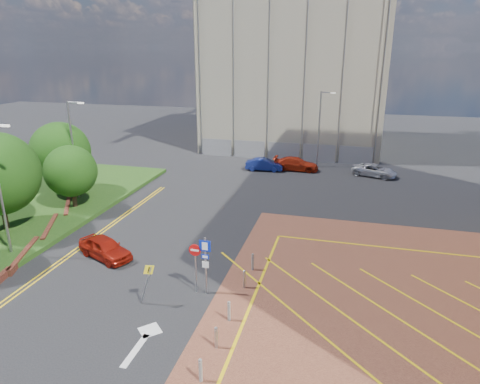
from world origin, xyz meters
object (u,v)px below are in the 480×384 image
at_px(lamp_left_near, 0,185).
at_px(car_red_left, 105,248).
at_px(car_red_back, 296,164).
at_px(warning_sign, 147,280).
at_px(lamp_left_far, 74,146).
at_px(tree_c, 71,171).
at_px(car_silver_back, 375,170).
at_px(lamp_back, 320,126).
at_px(tree_d, 60,152).
at_px(car_blue_back, 264,165).
at_px(sign_cluster, 202,260).

xyz_separation_m(lamp_left_near, car_red_left, (5.65, 1.28, -4.00)).
distance_m(car_red_left, car_red_back, 24.28).
height_order(lamp_left_near, warning_sign, lamp_left_near).
xyz_separation_m(lamp_left_far, car_red_left, (7.65, -8.72, -4.00)).
bearing_deg(tree_c, car_silver_back, 33.87).
bearing_deg(car_red_back, lamp_back, -45.25).
xyz_separation_m(lamp_back, car_red_back, (-2.11, -2.06, -3.68)).
bearing_deg(tree_d, car_silver_back, 25.70).
distance_m(tree_c, car_blue_back, 19.56).
xyz_separation_m(lamp_left_near, sign_cluster, (12.72, -1.02, -2.71)).
height_order(sign_cluster, car_silver_back, sign_cluster).
height_order(sign_cluster, car_red_left, sign_cluster).
distance_m(car_blue_back, car_silver_back, 11.12).
relative_size(car_red_left, car_blue_back, 1.00).
distance_m(tree_c, lamp_left_far, 2.65).
xyz_separation_m(tree_d, car_blue_back, (15.27, 12.02, -3.23)).
distance_m(tree_d, warning_sign, 20.14).
height_order(tree_d, lamp_left_far, lamp_left_far).
bearing_deg(lamp_left_near, car_blue_back, 64.07).
height_order(tree_d, sign_cluster, tree_d).
xyz_separation_m(sign_cluster, car_blue_back, (-1.52, 24.03, -1.32)).
relative_size(tree_c, car_red_back, 1.05).
bearing_deg(sign_cluster, car_red_back, 86.17).
bearing_deg(lamp_left_far, car_silver_back, 29.40).
distance_m(lamp_left_near, car_blue_back, 25.91).
distance_m(lamp_left_far, car_blue_back, 18.96).
distance_m(lamp_left_far, sign_cluster, 18.58).
bearing_deg(lamp_back, warning_sign, -101.86).
height_order(tree_c, warning_sign, tree_c).
distance_m(sign_cluster, warning_sign, 2.87).
relative_size(warning_sign, car_blue_back, 0.58).
distance_m(tree_d, car_red_left, 14.12).
xyz_separation_m(warning_sign, car_red_back, (3.92, 26.65, -0.75)).
relative_size(car_blue_back, car_red_back, 0.83).
bearing_deg(car_silver_back, lamp_left_near, 153.95).
bearing_deg(sign_cluster, lamp_left_far, 143.18).
relative_size(lamp_left_far, lamp_back, 1.00).
relative_size(lamp_back, car_red_back, 1.72).
bearing_deg(car_red_left, tree_c, 68.80).
height_order(lamp_left_far, warning_sign, lamp_left_far).
bearing_deg(car_silver_back, tree_d, 132.90).
relative_size(lamp_left_far, car_red_left, 2.07).
height_order(tree_d, car_red_left, tree_d).
distance_m(lamp_left_near, lamp_left_far, 10.20).
distance_m(lamp_back, car_red_back, 4.72).
relative_size(tree_c, warning_sign, 2.19).
bearing_deg(warning_sign, car_blue_back, 88.39).
bearing_deg(lamp_back, car_silver_back, -21.72).
height_order(lamp_back, car_silver_back, lamp_back).
relative_size(sign_cluster, car_blue_back, 0.83).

